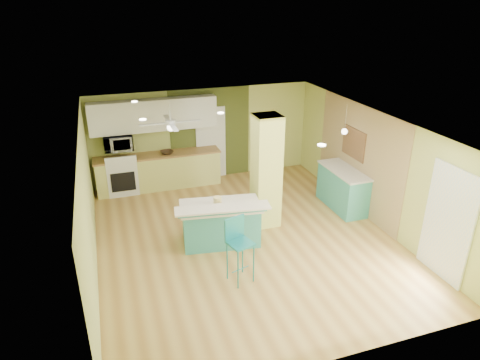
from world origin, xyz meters
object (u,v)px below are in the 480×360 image
peninsula (221,223)px  bar_stool (238,240)px  canister (217,201)px  side_counter (343,188)px  fruit_bowl (167,152)px

peninsula → bar_stool: 1.32m
peninsula → canister: canister is taller
canister → side_counter: bearing=10.3°
peninsula → fruit_bowl: (-0.55, 3.13, 0.52)m
peninsula → fruit_bowl: bearing=108.3°
bar_stool → fruit_bowl: bar_stool is taller
bar_stool → fruit_bowl: (-0.50, 4.41, 0.17)m
side_counter → canister: (-3.27, -0.59, 0.45)m
canister → peninsula: bearing=-37.6°
fruit_bowl → canister: (0.50, -3.09, -0.04)m
side_counter → canister: bearing=-169.7°
bar_stool → side_counter: 3.80m
peninsula → fruit_bowl: fruit_bowl is taller
bar_stool → side_counter: bearing=13.5°
canister → bar_stool: bearing=-90.1°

